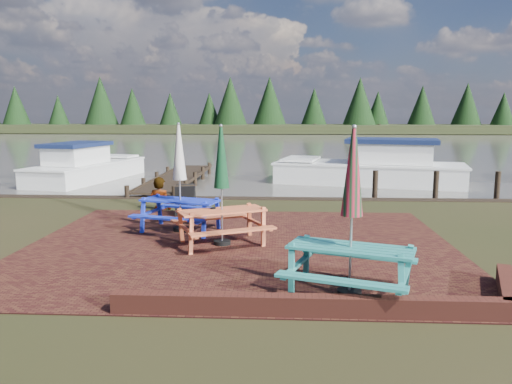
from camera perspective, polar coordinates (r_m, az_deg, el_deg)
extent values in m
plane|color=black|center=(9.66, -2.38, -7.82)|extent=(120.00, 120.00, 0.00)
cube|color=black|center=(10.62, -1.87, -6.21)|extent=(9.00, 7.50, 0.02)
cube|color=#4C1E16|center=(7.14, 7.95, -12.83)|extent=(6.00, 0.22, 0.30)
cube|color=#4C1E16|center=(8.58, 26.75, -9.97)|extent=(0.82, 1.77, 0.30)
cube|color=#48453D|center=(46.30, 1.94, 5.54)|extent=(120.00, 60.00, 0.02)
cube|color=black|center=(75.25, 2.38, 7.26)|extent=(120.00, 10.00, 1.20)
cube|color=teal|center=(7.76, 10.76, -6.31)|extent=(2.01, 1.30, 0.04)
cube|color=teal|center=(7.18, 9.54, -10.04)|extent=(1.85, 0.85, 0.04)
cube|color=teal|center=(8.51, 11.66, -7.07)|extent=(1.85, 0.85, 0.04)
cube|color=teal|center=(8.05, 4.96, -8.45)|extent=(0.61, 1.56, 0.77)
cube|color=teal|center=(7.76, 16.63, -9.49)|extent=(0.61, 1.56, 0.77)
cylinder|color=black|center=(7.98, 10.60, -11.28)|extent=(0.37, 0.37, 0.10)
cylinder|color=#B2B2B7|center=(7.64, 10.87, -2.47)|extent=(0.04, 0.04, 2.60)
cone|color=#B21932|center=(7.54, 11.01, 2.18)|extent=(0.33, 0.33, 1.30)
cube|color=#D46136|center=(10.59, -3.93, -2.15)|extent=(1.95, 1.45, 0.04)
cube|color=#D46136|center=(10.02, -2.59, -4.50)|extent=(1.75, 1.03, 0.04)
cube|color=#D46136|center=(11.29, -5.08, -2.99)|extent=(1.75, 1.03, 0.04)
cube|color=#D46136|center=(10.44, -8.02, -4.49)|extent=(0.78, 1.46, 0.75)
cube|color=#D46136|center=(10.95, 0.01, -3.76)|extent=(0.78, 1.46, 0.75)
cylinder|color=black|center=(10.75, -3.89, -5.81)|extent=(0.37, 0.37, 0.10)
cylinder|color=#B2B2B7|center=(10.50, -3.96, 0.63)|extent=(0.04, 0.04, 2.54)
cone|color=#0F391D|center=(10.43, -3.99, 3.94)|extent=(0.33, 0.33, 1.27)
cube|color=#1A2FC7|center=(11.93, -8.66, -0.95)|extent=(1.96, 1.21, 0.04)
cube|color=#1A2FC7|center=(11.39, -10.26, -2.98)|extent=(1.83, 0.76, 0.04)
cube|color=#1A2FC7|center=(12.59, -7.14, -1.76)|extent=(1.83, 0.76, 0.04)
cube|color=#1A2FC7|center=(12.39, -11.87, -2.45)|extent=(0.53, 1.55, 0.76)
cube|color=#1A2FC7|center=(11.65, -5.15, -3.01)|extent=(0.53, 1.55, 0.76)
cylinder|color=black|center=(12.07, -8.58, -4.24)|extent=(0.37, 0.37, 0.10)
cylinder|color=#B2B2B7|center=(11.85, -8.71, 1.53)|extent=(0.04, 0.04, 2.55)
cone|color=beige|center=(11.79, -8.79, 4.48)|extent=(0.33, 0.33, 1.28)
cube|color=black|center=(13.63, -8.18, -1.08)|extent=(0.57, 0.37, 0.85)
cube|color=black|center=(13.91, -7.95, -0.87)|extent=(0.57, 0.37, 0.85)
cube|color=black|center=(13.71, -8.10, 0.73)|extent=(0.51, 0.21, 0.03)
cube|color=black|center=(21.33, -8.86, 1.70)|extent=(1.60, 9.00, 0.06)
cube|color=black|center=(21.50, -10.82, 1.83)|extent=(0.08, 9.00, 0.08)
cube|color=black|center=(21.19, -6.87, 1.82)|extent=(0.08, 9.00, 0.08)
cylinder|color=black|center=(17.26, -14.50, -0.94)|extent=(0.16, 0.16, 1.00)
cylinder|color=black|center=(16.85, -9.30, -1.01)|extent=(0.16, 0.16, 1.00)
cube|color=white|center=(23.52, -18.63, 1.97)|extent=(3.43, 6.75, 0.92)
cube|color=white|center=(23.47, -18.69, 3.13)|extent=(3.50, 6.88, 0.07)
cube|color=white|center=(22.80, -19.80, 4.02)|extent=(2.09, 2.96, 0.78)
cube|color=#111C40|center=(22.77, -19.86, 5.13)|extent=(2.34, 3.38, 0.17)
cube|color=white|center=(25.54, -15.72, 3.98)|extent=(2.07, 1.51, 0.09)
cube|color=white|center=(21.78, 12.69, 1.78)|extent=(8.09, 4.39, 1.02)
cube|color=white|center=(21.72, 12.73, 3.17)|extent=(8.26, 4.48, 0.08)
cube|color=white|center=(21.63, 15.22, 4.36)|extent=(3.59, 2.62, 0.87)
cube|color=#111C40|center=(21.60, 15.27, 5.66)|extent=(4.08, 2.94, 0.18)
cube|color=white|center=(22.09, 5.16, 3.80)|extent=(1.87, 2.52, 0.10)
imported|color=gray|center=(14.77, -11.01, 1.63)|extent=(0.78, 0.61, 1.89)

